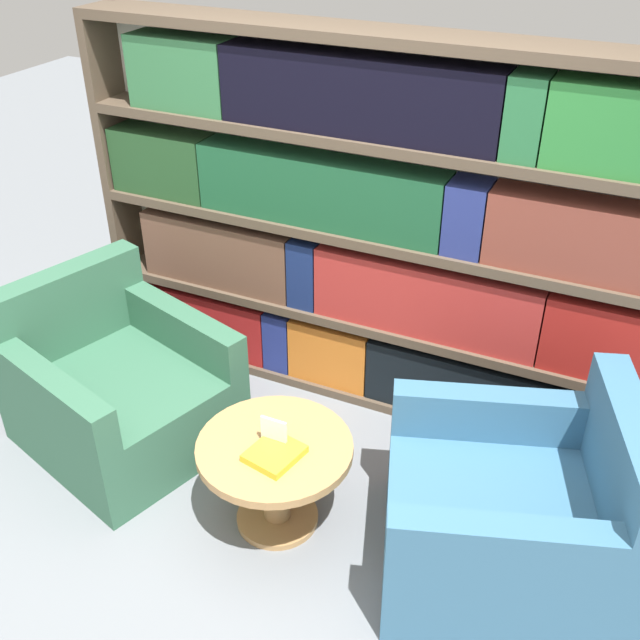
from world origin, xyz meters
The scene contains 7 objects.
ground_plane centered at (0.00, 0.00, 0.00)m, with size 14.00×14.00×0.00m, color slate.
bookshelf centered at (0.00, 1.42, 0.94)m, with size 3.09×0.30×1.93m.
armchair_left centered at (-1.00, 0.54, 0.28)m, with size 1.16×1.09×0.82m.
armchair_right centered at (0.99, 0.54, 0.28)m, with size 1.17×1.11×0.82m.
coffee_table centered at (-0.01, 0.35, 0.32)m, with size 0.67×0.67×0.45m.
table_sign centered at (-0.01, 0.35, 0.50)m, with size 0.12×0.06×0.14m.
stray_book centered at (0.03, 0.28, 0.46)m, with size 0.23×0.25×0.03m.
Camera 1 is at (1.18, -1.73, 2.57)m, focal length 42.00 mm.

